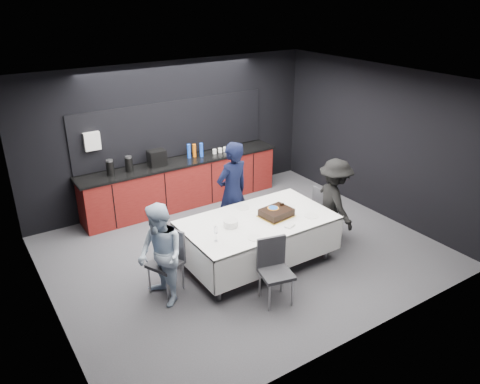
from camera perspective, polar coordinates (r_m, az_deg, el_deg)
name	(u,v)px	position (r m, az deg, el deg)	size (l,w,h in m)	color
ground	(243,252)	(7.85, 0.40, -7.28)	(6.00, 6.00, 0.00)	#47474C
room_shell	(244,145)	(7.06, 0.44, 5.73)	(6.04, 5.04, 2.82)	white
kitchenette	(181,179)	(9.33, -7.18, 1.55)	(4.10, 0.64, 2.05)	#5E100E
party_table	(258,227)	(7.24, 2.16, -4.31)	(2.32, 1.32, 0.78)	#99999E
cake_assembly	(276,213)	(7.26, 4.45, -2.52)	(0.53, 0.45, 0.16)	gold
plate_stack	(231,223)	(6.95, -1.13, -3.83)	(0.22, 0.22, 0.10)	white
loose_plate_near	(255,238)	(6.66, 1.84, -5.60)	(0.21, 0.21, 0.01)	white
loose_plate_right_a	(289,207)	(7.59, 5.99, -1.83)	(0.20, 0.20, 0.01)	white
loose_plate_right_b	(311,216)	(7.35, 8.67, -2.88)	(0.22, 0.22, 0.01)	white
loose_plate_far	(242,208)	(7.53, 0.31, -1.91)	(0.22, 0.22, 0.01)	white
fork_pile	(290,226)	(7.00, 6.08, -4.11)	(0.16, 0.10, 0.03)	white
champagne_flute	(216,231)	(6.52, -2.97, -4.77)	(0.06, 0.06, 0.22)	white
chair_left	(169,256)	(6.78, -8.70, -7.74)	(0.55, 0.55, 0.92)	#313136
chair_right	(325,209)	(8.19, 10.37, -2.03)	(0.43, 0.43, 0.92)	#313136
chair_near	(274,266)	(6.52, 4.17, -8.93)	(0.50, 0.50, 0.92)	#313136
person_center	(232,193)	(7.81, -0.94, -0.08)	(0.65, 0.42, 1.77)	black
person_left	(161,255)	(6.43, -9.67, -7.63)	(0.72, 0.56, 1.47)	silver
person_right	(334,203)	(7.91, 11.40, -1.30)	(0.98, 0.56, 1.51)	black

